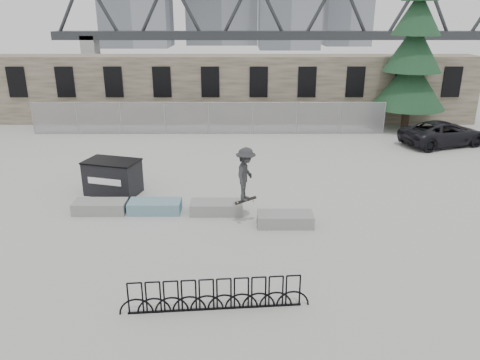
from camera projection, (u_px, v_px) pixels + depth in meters
name	position (u px, v px, depth m)	size (l,w,h in m)	color
ground	(189.00, 215.00, 17.79)	(120.00, 120.00, 0.00)	#ABABA6
stone_wall	(212.00, 89.00, 32.29)	(36.00, 2.58, 4.50)	brown
chainlink_fence	(209.00, 118.00, 29.19)	(22.06, 0.06, 2.02)	gray
planter_far_left	(100.00, 206.00, 17.95)	(2.00, 0.90, 0.46)	gray
planter_center_left	(155.00, 206.00, 17.97)	(2.00, 0.90, 0.46)	teal
planter_center_right	(216.00, 207.00, 17.89)	(2.00, 0.90, 0.46)	gray
planter_offset	(285.00, 219.00, 16.86)	(2.00, 0.90, 0.46)	gray
dumpster	(113.00, 177.00, 19.69)	(2.49, 1.90, 1.45)	black
bike_rack	(215.00, 295.00, 12.01)	(4.93, 0.47, 0.90)	black
spruce_tree	(413.00, 53.00, 29.26)	(4.64, 4.64, 11.50)	#38281E
truss_bridge	(295.00, 34.00, 68.12)	(70.00, 3.00, 9.80)	#2D3033
suv	(443.00, 133.00, 26.86)	(2.33, 5.05, 1.40)	black
skateboarder	(246.00, 174.00, 16.52)	(1.01, 1.39, 2.09)	#292A2C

